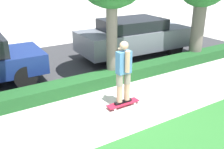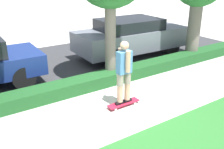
{
  "view_description": "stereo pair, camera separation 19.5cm",
  "coord_description": "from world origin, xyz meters",
  "views": [
    {
      "loc": [
        -3.33,
        -4.76,
        3.25
      ],
      "look_at": [
        0.04,
        0.6,
        0.74
      ],
      "focal_mm": 42.0,
      "sensor_mm": 36.0,
      "label": 1
    },
    {
      "loc": [
        -3.5,
        -4.65,
        3.25
      ],
      "look_at": [
        0.04,
        0.6,
        0.74
      ],
      "focal_mm": 42.0,
      "sensor_mm": 36.0,
      "label": 2
    }
  ],
  "objects": [
    {
      "name": "ground_plane",
      "position": [
        0.0,
        0.0,
        0.0
      ],
      "size": [
        60.0,
        60.0,
        0.0
      ],
      "primitive_type": "plane",
      "color": "beige"
    },
    {
      "name": "street_asphalt",
      "position": [
        0.0,
        4.2,
        0.0
      ],
      "size": [
        16.21,
        5.0,
        0.01
      ],
      "color": "#38383A",
      "rests_on": "ground_plane"
    },
    {
      "name": "hedge_row",
      "position": [
        0.0,
        1.6,
        0.18
      ],
      "size": [
        16.21,
        0.6,
        0.37
      ],
      "color": "#1E5123",
      "rests_on": "ground_plane"
    },
    {
      "name": "skateboard",
      "position": [
        0.09,
        0.15,
        0.07
      ],
      "size": [
        0.9,
        0.24,
        0.09
      ],
      "color": "red",
      "rests_on": "ground_plane"
    },
    {
      "name": "skater_person",
      "position": [
        0.09,
        0.15,
        0.96
      ],
      "size": [
        0.49,
        0.42,
        1.62
      ],
      "color": "black",
      "rests_on": "skateboard"
    },
    {
      "name": "parked_car_middle",
      "position": [
        2.85,
        3.42,
        0.82
      ],
      "size": [
        4.6,
        2.03,
        1.53
      ],
      "rotation": [
        0.0,
        0.0,
        -0.04
      ],
      "color": "slate",
      "rests_on": "ground_plane"
    }
  ]
}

